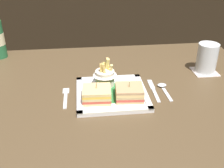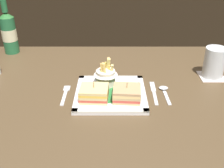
# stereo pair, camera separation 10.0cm
# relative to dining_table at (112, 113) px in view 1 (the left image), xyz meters

# --- Properties ---
(dining_table) EXTENTS (1.25, 0.94, 0.75)m
(dining_table) POSITION_rel_dining_table_xyz_m (0.00, 0.00, 0.00)
(dining_table) COLOR brown
(dining_table) RESTS_ON ground_plane
(square_plate) EXTENTS (0.26, 0.26, 0.02)m
(square_plate) POSITION_rel_dining_table_xyz_m (-0.01, -0.03, 0.11)
(square_plate) COLOR white
(square_plate) RESTS_ON dining_table
(sandwich_half_left) EXTENTS (0.10, 0.09, 0.07)m
(sandwich_half_left) POSITION_rel_dining_table_xyz_m (-0.06, -0.07, 0.13)
(sandwich_half_left) COLOR #D7BB7E
(sandwich_half_left) RESTS_ON square_plate
(sandwich_half_right) EXTENTS (0.10, 0.09, 0.07)m
(sandwich_half_right) POSITION_rel_dining_table_xyz_m (0.05, -0.07, 0.13)
(sandwich_half_right) COLOR tan
(sandwich_half_right) RESTS_ON square_plate
(fries_cup) EXTENTS (0.09, 0.09, 0.11)m
(fries_cup) POSITION_rel_dining_table_xyz_m (-0.02, 0.04, 0.15)
(fries_cup) COLOR silver
(fries_cup) RESTS_ON square_plate
(drink_coaster) EXTENTS (0.10, 0.10, 0.00)m
(drink_coaster) POSITION_rel_dining_table_xyz_m (0.41, 0.12, 0.10)
(drink_coaster) COLOR silver
(drink_coaster) RESTS_ON dining_table
(water_glass) EXTENTS (0.09, 0.09, 0.12)m
(water_glass) POSITION_rel_dining_table_xyz_m (0.41, 0.12, 0.16)
(water_glass) COLOR silver
(water_glass) RESTS_ON dining_table
(fork) EXTENTS (0.02, 0.14, 0.00)m
(fork) POSITION_rel_dining_table_xyz_m (-0.17, -0.02, 0.10)
(fork) COLOR silver
(fork) RESTS_ON dining_table
(knife) EXTENTS (0.02, 0.17, 0.00)m
(knife) POSITION_rel_dining_table_xyz_m (0.16, -0.00, 0.10)
(knife) COLOR silver
(knife) RESTS_ON dining_table
(spoon) EXTENTS (0.03, 0.13, 0.01)m
(spoon) POSITION_rel_dining_table_xyz_m (0.20, 0.00, 0.11)
(spoon) COLOR silver
(spoon) RESTS_ON dining_table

